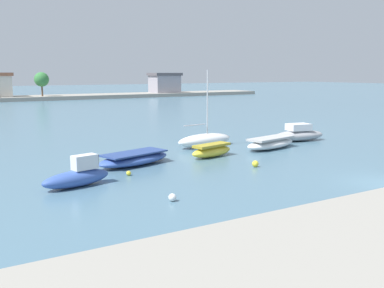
# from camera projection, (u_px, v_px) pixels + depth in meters

# --- Properties ---
(moored_boat_0) EXTENTS (4.05, 2.06, 1.65)m
(moored_boat_0) POSITION_uv_depth(u_px,v_px,m) (78.00, 176.00, 23.15)
(moored_boat_0) COLOR #3856A8
(moored_boat_0) RESTS_ON ground
(moored_boat_1) EXTENTS (5.88, 3.58, 0.83)m
(moored_boat_1) POSITION_uv_depth(u_px,v_px,m) (134.00, 159.00, 28.60)
(moored_boat_1) COLOR #3856A8
(moored_boat_1) RESTS_ON ground
(moored_boat_2) EXTENTS (3.94, 2.07, 0.93)m
(moored_boat_2) POSITION_uv_depth(u_px,v_px,m) (212.00, 151.00, 31.32)
(moored_boat_2) COLOR yellow
(moored_boat_2) RESTS_ON ground
(moored_boat_3) EXTENTS (5.44, 2.20, 6.25)m
(moored_boat_3) POSITION_uv_depth(u_px,v_px,m) (205.00, 140.00, 35.61)
(moored_boat_3) COLOR white
(moored_boat_3) RESTS_ON ground
(moored_boat_4) EXTENTS (5.64, 2.92, 0.92)m
(moored_boat_4) POSITION_uv_depth(u_px,v_px,m) (271.00, 143.00, 34.69)
(moored_boat_4) COLOR white
(moored_boat_4) RESTS_ON ground
(moored_boat_5) EXTENTS (5.16, 2.50, 1.55)m
(moored_boat_5) POSITION_uv_depth(u_px,v_px,m) (299.00, 134.00, 38.58)
(moored_boat_5) COLOR #9E9EA3
(moored_boat_5) RESTS_ON ground
(mooring_buoy_0) EXTENTS (0.43, 0.43, 0.43)m
(mooring_buoy_0) POSITION_uv_depth(u_px,v_px,m) (255.00, 164.00, 27.94)
(mooring_buoy_0) COLOR yellow
(mooring_buoy_0) RESTS_ON ground
(mooring_buoy_1) EXTENTS (0.29, 0.29, 0.29)m
(mooring_buoy_1) POSITION_uv_depth(u_px,v_px,m) (129.00, 173.00, 25.62)
(mooring_buoy_1) COLOR yellow
(mooring_buoy_1) RESTS_ON ground
(mooring_buoy_2) EXTENTS (0.38, 0.38, 0.38)m
(mooring_buoy_2) POSITION_uv_depth(u_px,v_px,m) (172.00, 197.00, 20.48)
(mooring_buoy_2) COLOR white
(mooring_buoy_2) RESTS_ON ground
(distant_shoreline) EXTENTS (115.59, 9.80, 7.25)m
(distant_shoreline) POSITION_uv_depth(u_px,v_px,m) (20.00, 91.00, 95.10)
(distant_shoreline) COLOR gray
(distant_shoreline) RESTS_ON ground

